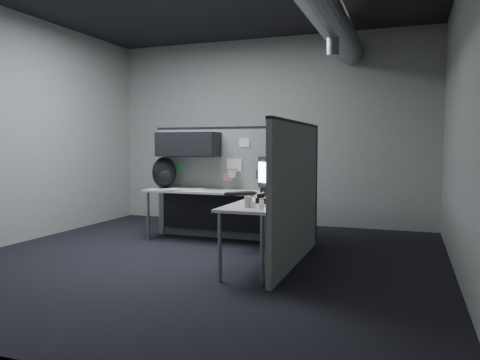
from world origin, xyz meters
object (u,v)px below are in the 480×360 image
at_px(monitor, 280,175).
at_px(phone, 267,199).
at_px(backpack, 164,173).
at_px(desk, 233,202).
at_px(keyboard, 241,193).

relative_size(monitor, phone, 2.58).
bearing_deg(backpack, desk, -30.90).
bearing_deg(keyboard, phone, -59.63).
xyz_separation_m(desk, monitor, (0.59, 0.17, 0.37)).
distance_m(keyboard, backpack, 1.46).
distance_m(desk, monitor, 0.71).
xyz_separation_m(monitor, backpack, (-1.81, 0.19, -0.03)).
distance_m(monitor, keyboard, 0.58).
distance_m(desk, backpack, 1.32).
relative_size(desk, keyboard, 5.55).
height_order(monitor, phone, monitor).
xyz_separation_m(desk, backpack, (-1.23, 0.36, 0.34)).
bearing_deg(monitor, desk, -168.59).
relative_size(desk, monitor, 3.88).
height_order(monitor, backpack, monitor).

